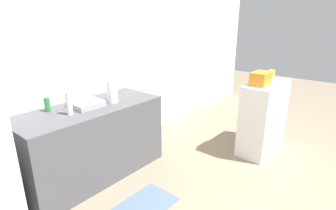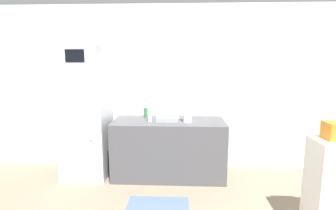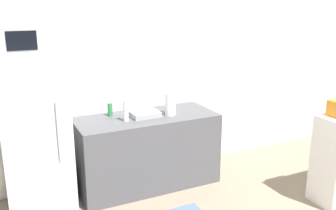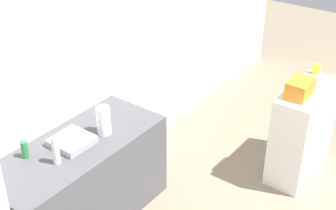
# 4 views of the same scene
# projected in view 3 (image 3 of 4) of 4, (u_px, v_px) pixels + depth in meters

# --- Properties ---
(wall_back) EXTENTS (8.00, 0.06, 2.60)m
(wall_back) POSITION_uv_depth(u_px,v_px,m) (157.00, 72.00, 4.71)
(wall_back) COLOR white
(wall_back) RESTS_ON ground_plane
(refrigerator) EXTENTS (0.66, 0.68, 1.66)m
(refrigerator) POSITION_uv_depth(u_px,v_px,m) (35.00, 135.00, 3.83)
(refrigerator) COLOR silver
(refrigerator) RESTS_ON ground_plane
(microwave) EXTENTS (0.49, 0.35, 0.30)m
(microwave) POSITION_uv_depth(u_px,v_px,m) (25.00, 39.00, 3.57)
(microwave) COLOR #BCBCC1
(microwave) RESTS_ON refrigerator
(counter) EXTENTS (1.65, 0.70, 0.86)m
(counter) POSITION_uv_depth(u_px,v_px,m) (147.00, 151.00, 4.48)
(counter) COLOR #4C4C51
(counter) RESTS_ON ground_plane
(sink_basin) EXTENTS (0.32, 0.32, 0.06)m
(sink_basin) POSITION_uv_depth(u_px,v_px,m) (144.00, 113.00, 4.37)
(sink_basin) COLOR #9EA3A8
(sink_basin) RESTS_ON counter
(bottle_tall) EXTENTS (0.06, 0.06, 0.24)m
(bottle_tall) POSITION_uv_depth(u_px,v_px,m) (126.00, 111.00, 4.15)
(bottle_tall) COLOR silver
(bottle_tall) RESTS_ON counter
(bottle_short) EXTENTS (0.06, 0.06, 0.15)m
(bottle_short) POSITION_uv_depth(u_px,v_px,m) (110.00, 110.00, 4.36)
(bottle_short) COLOR #2D7F42
(bottle_short) RESTS_ON counter
(paper_towel_roll) EXTENTS (0.12, 0.12, 0.26)m
(paper_towel_roll) POSITION_uv_depth(u_px,v_px,m) (170.00, 104.00, 4.38)
(paper_towel_roll) COLOR white
(paper_towel_roll) RESTS_ON counter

